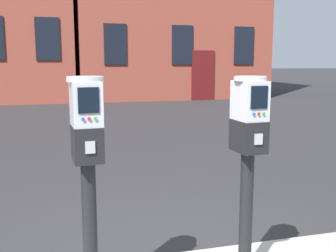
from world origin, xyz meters
TOP-DOWN VIEW (x-y plane):
  - parking_meter_near_kerb at (-0.72, -0.29)m, footprint 0.23×0.26m
  - parking_meter_twin_adjacent at (0.34, -0.29)m, footprint 0.23×0.26m

SIDE VIEW (x-z plane):
  - parking_meter_twin_adjacent at x=0.34m, z-range 0.41..1.83m
  - parking_meter_near_kerb at x=-0.72m, z-range 0.41..1.84m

